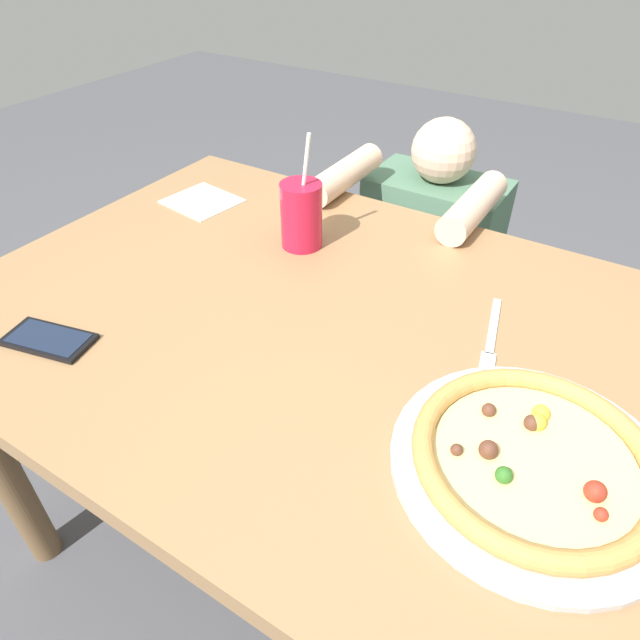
% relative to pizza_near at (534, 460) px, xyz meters
% --- Properties ---
extents(ground_plane, '(8.00, 8.00, 0.00)m').
position_rel_pizza_near_xyz_m(ground_plane, '(-0.43, 0.13, -0.77)').
color(ground_plane, '#4C4C51').
extents(dining_table, '(1.30, 0.94, 0.75)m').
position_rel_pizza_near_xyz_m(dining_table, '(-0.43, 0.13, -0.12)').
color(dining_table, '#936D47').
rests_on(dining_table, ground).
extents(pizza_near, '(0.37, 0.37, 0.04)m').
position_rel_pizza_near_xyz_m(pizza_near, '(0.00, 0.00, 0.00)').
color(pizza_near, '#B7B7BC').
rests_on(pizza_near, dining_table).
extents(drink_cup_colored, '(0.09, 0.09, 0.25)m').
position_rel_pizza_near_xyz_m(drink_cup_colored, '(-0.58, 0.32, 0.05)').
color(drink_cup_colored, red).
rests_on(drink_cup_colored, dining_table).
extents(paper_napkin, '(0.18, 0.17, 0.00)m').
position_rel_pizza_near_xyz_m(paper_napkin, '(-0.90, 0.37, -0.02)').
color(paper_napkin, white).
rests_on(paper_napkin, dining_table).
extents(fork, '(0.06, 0.20, 0.00)m').
position_rel_pizza_near_xyz_m(fork, '(-0.13, 0.24, -0.02)').
color(fork, silver).
rests_on(fork, dining_table).
extents(cell_phone, '(0.16, 0.11, 0.01)m').
position_rel_pizza_near_xyz_m(cell_phone, '(-0.76, -0.17, -0.01)').
color(cell_phone, black).
rests_on(cell_phone, dining_table).
extents(diner_seated, '(0.41, 0.52, 0.89)m').
position_rel_pizza_near_xyz_m(diner_seated, '(-0.48, 0.84, -0.37)').
color(diner_seated, '#333847').
rests_on(diner_seated, ground).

